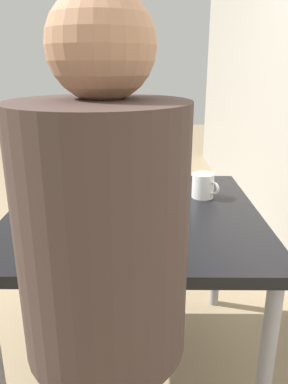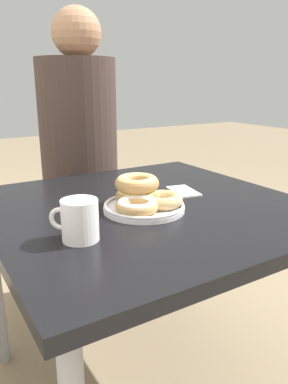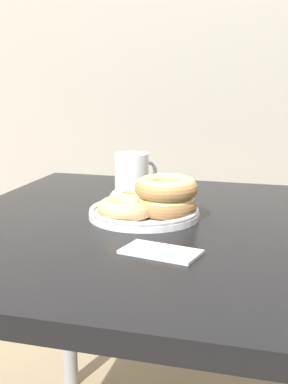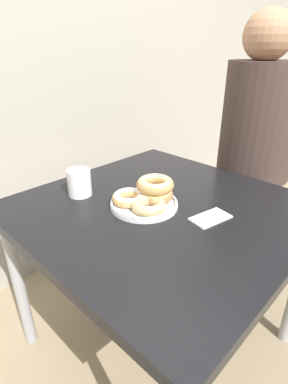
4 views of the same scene
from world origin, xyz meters
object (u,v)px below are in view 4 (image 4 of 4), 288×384
(dining_table, at_px, (161,222))
(person_figure, at_px, (255,154))
(donut_plate, at_px, (147,196))
(coffee_mug, at_px, (79,182))
(napkin, at_px, (210,218))

(dining_table, distance_m, person_figure, 0.69)
(donut_plate, height_order, coffee_mug, coffee_mug)
(coffee_mug, xyz_separation_m, napkin, (0.20, -0.48, -0.05))
(dining_table, relative_size, donut_plate, 3.75)
(coffee_mug, relative_size, person_figure, 0.08)
(dining_table, distance_m, coffee_mug, 0.36)
(dining_table, bearing_deg, coffee_mug, 118.34)
(dining_table, bearing_deg, person_figure, -3.47)
(dining_table, distance_m, napkin, 0.21)
(dining_table, height_order, donut_plate, donut_plate)
(donut_plate, bearing_deg, person_figure, -6.27)
(coffee_mug, xyz_separation_m, person_figure, (0.83, -0.34, -0.01))
(dining_table, relative_size, person_figure, 0.69)
(coffee_mug, relative_size, napkin, 0.72)
(donut_plate, distance_m, coffee_mug, 0.29)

